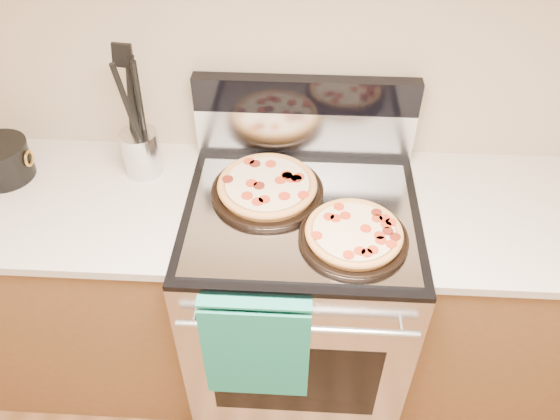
# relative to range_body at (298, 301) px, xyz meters

# --- Properties ---
(wall_back) EXTENTS (4.00, 0.00, 4.00)m
(wall_back) POSITION_rel_range_body_xyz_m (0.00, 0.35, 0.90)
(wall_back) COLOR #C4AF8E
(wall_back) RESTS_ON ground
(range_body) EXTENTS (0.76, 0.68, 0.90)m
(range_body) POSITION_rel_range_body_xyz_m (0.00, 0.00, 0.00)
(range_body) COLOR #B7B7BC
(range_body) RESTS_ON ground
(oven_window) EXTENTS (0.56, 0.01, 0.40)m
(oven_window) POSITION_rel_range_body_xyz_m (0.00, -0.34, 0.00)
(oven_window) COLOR black
(oven_window) RESTS_ON range_body
(cooktop) EXTENTS (0.76, 0.68, 0.02)m
(cooktop) POSITION_rel_range_body_xyz_m (0.00, 0.00, 0.46)
(cooktop) COLOR black
(cooktop) RESTS_ON range_body
(backsplash_lower) EXTENTS (0.76, 0.06, 0.18)m
(backsplash_lower) POSITION_rel_range_body_xyz_m (0.00, 0.31, 0.56)
(backsplash_lower) COLOR silver
(backsplash_lower) RESTS_ON cooktop
(backsplash_upper) EXTENTS (0.76, 0.06, 0.12)m
(backsplash_upper) POSITION_rel_range_body_xyz_m (0.00, 0.31, 0.71)
(backsplash_upper) COLOR black
(backsplash_upper) RESTS_ON backsplash_lower
(oven_handle) EXTENTS (0.70, 0.03, 0.03)m
(oven_handle) POSITION_rel_range_body_xyz_m (0.00, -0.38, 0.35)
(oven_handle) COLOR silver
(oven_handle) RESTS_ON range_body
(dish_towel) EXTENTS (0.32, 0.05, 0.42)m
(dish_towel) POSITION_rel_range_body_xyz_m (-0.12, -0.38, 0.25)
(dish_towel) COLOR #1B887B
(dish_towel) RESTS_ON oven_handle
(foil_sheet) EXTENTS (0.70, 0.55, 0.01)m
(foil_sheet) POSITION_rel_range_body_xyz_m (0.00, -0.03, 0.47)
(foil_sheet) COLOR gray
(foil_sheet) RESTS_ON cooktop
(cabinet_left) EXTENTS (1.00, 0.62, 0.88)m
(cabinet_left) POSITION_rel_range_body_xyz_m (-0.88, 0.03, -0.01)
(cabinet_left) COLOR brown
(cabinet_left) RESTS_ON ground
(countertop_left) EXTENTS (1.02, 0.64, 0.03)m
(countertop_left) POSITION_rel_range_body_xyz_m (-0.88, 0.03, 0.45)
(countertop_left) COLOR #BAB2A7
(countertop_left) RESTS_ON cabinet_left
(cabinet_right) EXTENTS (1.00, 0.62, 0.88)m
(cabinet_right) POSITION_rel_range_body_xyz_m (0.88, 0.03, -0.01)
(cabinet_right) COLOR brown
(cabinet_right) RESTS_ON ground
(pepperoni_pizza_back) EXTENTS (0.46, 0.46, 0.05)m
(pepperoni_pizza_back) POSITION_rel_range_body_xyz_m (-0.12, 0.07, 0.50)
(pepperoni_pizza_back) COLOR #AE6E35
(pepperoni_pizza_back) RESTS_ON foil_sheet
(pepperoni_pizza_front) EXTENTS (0.41, 0.41, 0.04)m
(pepperoni_pizza_front) POSITION_rel_range_body_xyz_m (0.16, -0.13, 0.50)
(pepperoni_pizza_front) COLOR #AE6E35
(pepperoni_pizza_front) RESTS_ON foil_sheet
(utensil_crock) EXTENTS (0.16, 0.16, 0.16)m
(utensil_crock) POSITION_rel_range_body_xyz_m (-0.56, 0.18, 0.54)
(utensil_crock) COLOR silver
(utensil_crock) RESTS_ON countertop_left
(saucepan) EXTENTS (0.20, 0.20, 0.12)m
(saucepan) POSITION_rel_range_body_xyz_m (-1.03, 0.13, 0.52)
(saucepan) COLOR black
(saucepan) RESTS_ON countertop_left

